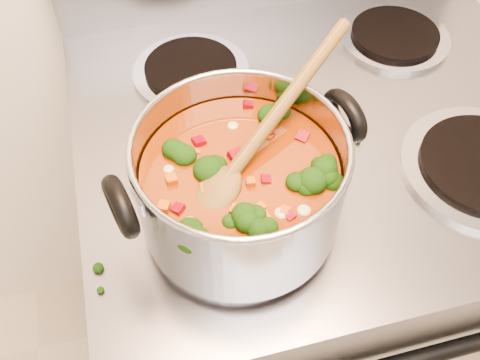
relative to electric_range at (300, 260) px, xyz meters
The scene contains 4 objects.
electric_range is the anchor object (origin of this frame).
stockpot 0.58m from the electric_range, 138.63° to the right, with size 0.32×0.25×0.15m.
wooden_spoon 0.62m from the electric_range, 138.35° to the right, with size 0.26×0.22×0.10m.
cooktop_crumbs 0.53m from the electric_range, 135.00° to the right, with size 0.41×0.39×0.01m.
Camera 1 is at (-0.32, 0.63, 1.51)m, focal length 40.00 mm.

